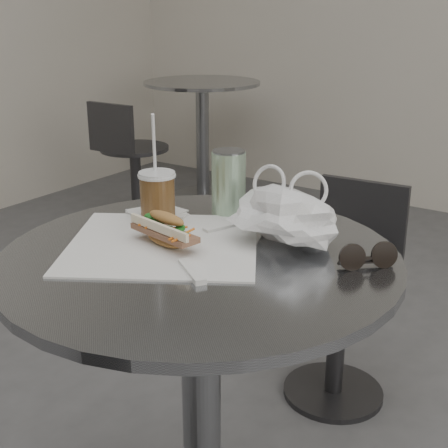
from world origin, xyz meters
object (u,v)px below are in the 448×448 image
Objects in this scene: sunglasses at (368,258)px; chair_far at (343,305)px; bg_table at (203,127)px; cafe_table at (201,378)px; drink_can at (229,182)px; iced_coffee at (158,196)px; bg_chair at (131,172)px; banh_mi at (165,230)px.

chair_far is at bearing 70.56° from sunglasses.
sunglasses is (1.89, -2.08, 0.29)m from bg_table.
drink_can reaches higher than cafe_table.
iced_coffee reaches higher than cafe_table.
bg_chair is at bearing 98.20° from sunglasses.
iced_coffee is 0.47m from sunglasses.
iced_coffee is 0.16m from drink_can.
bg_table is 1.10× the size of chair_far.
drink_can is at bearing 118.35° from sunglasses.
sunglasses reaches higher than chair_far.
iced_coffee reaches higher than sunglasses.
cafe_table is at bearing 17.27° from banh_mi.
bg_chair is at bearing 139.02° from drink_can.
banh_mi is (-0.05, -0.78, 0.47)m from chair_far.
drink_can is at bearing 78.71° from chair_far.
drink_can is at bearing -42.43° from bg_chair.
iced_coffee reaches higher than drink_can.
chair_far is at bearing 91.51° from cafe_table.
banh_mi reaches higher than sunglasses.
cafe_table is at bearing -28.57° from iced_coffee.
sunglasses is at bearing 21.98° from cafe_table.
sunglasses is (1.90, -1.44, 0.44)m from bg_chair.
bg_table is 2.70m from banh_mi.
iced_coffee is at bearing -56.01° from bg_table.
iced_coffee reaches higher than banh_mi.
bg_table is 2.51m from drink_can.
bg_chair is at bearing -30.46° from chair_far.
bg_table is at bearing 127.51° from drink_can.
cafe_table is at bearing 87.40° from chair_far.
drink_can is (1.51, -1.97, 0.35)m from bg_table.
chair_far is 7.30× the size of sunglasses.
bg_chair is 2.25m from banh_mi.
bg_table is 1.05× the size of bg_chair.
banh_mi is at bearing -86.93° from drink_can.
bg_table is at bearing -46.30° from chair_far.
bg_table is 8.05× the size of sunglasses.
banh_mi is 0.16m from iced_coffee.
iced_coffee is at bearing 72.09° from chair_far.
chair_far is at bearing 76.20° from iced_coffee.
banh_mi is at bearing -55.37° from bg_table.
cafe_table is 1.08× the size of bg_chair.
cafe_table is 0.42m from drink_can.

